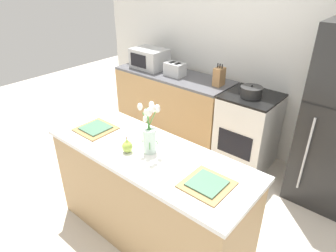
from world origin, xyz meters
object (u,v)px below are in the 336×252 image
object	(u,v)px
stove_range	(247,131)
pear_figurine	(127,146)
plate_setting_left	(96,129)
plate_setting_right	(207,184)
cooking_pot	(251,92)
flower_vase	(150,133)
microwave	(150,58)
toaster	(175,69)
knife_block	(219,77)

from	to	relation	value
stove_range	pear_figurine	xyz separation A→B (m)	(-0.21, -1.71, 0.52)
plate_setting_left	plate_setting_right	world-z (taller)	same
stove_range	cooking_pot	bearing A→B (deg)	-90.83
plate_setting_left	flower_vase	bearing A→B (deg)	5.12
cooking_pot	microwave	bearing A→B (deg)	178.50
plate_setting_left	toaster	world-z (taller)	toaster
toaster	knife_block	distance (m)	0.64
cooking_pot	microwave	size ratio (longest dim) A/B	0.51
plate_setting_right	plate_setting_left	bearing A→B (deg)	180.00
stove_range	plate_setting_left	distance (m)	1.85
stove_range	knife_block	world-z (taller)	knife_block
flower_vase	pear_figurine	size ratio (longest dim) A/B	3.06
flower_vase	plate_setting_left	world-z (taller)	flower_vase
plate_setting_right	toaster	size ratio (longest dim) A/B	1.09
microwave	flower_vase	bearing A→B (deg)	-46.47
plate_setting_left	knife_block	bearing A→B (deg)	82.15
stove_range	cooking_pot	distance (m)	0.52
flower_vase	microwave	size ratio (longest dim) A/B	0.88
stove_range	flower_vase	world-z (taller)	flower_vase
knife_block	stove_range	bearing A→B (deg)	-2.78
pear_figurine	plate_setting_left	world-z (taller)	pear_figurine
flower_vase	microwave	bearing A→B (deg)	133.53
plate_setting_left	toaster	distance (m)	1.66
flower_vase	pear_figurine	distance (m)	0.21
stove_range	pear_figurine	distance (m)	1.80
flower_vase	toaster	xyz separation A→B (m)	(-1.02, 1.55, -0.09)
toaster	cooking_pot	size ratio (longest dim) A/B	1.15
toaster	knife_block	xyz separation A→B (m)	(0.64, 0.06, 0.03)
stove_range	plate_setting_right	xyz separation A→B (m)	(0.49, -1.64, 0.48)
cooking_pot	pear_figurine	bearing A→B (deg)	-97.07
flower_vase	cooking_pot	size ratio (longest dim) A/B	1.72
stove_range	toaster	world-z (taller)	toaster
plate_setting_left	plate_setting_right	distance (m)	1.18
plate_setting_left	microwave	distance (m)	1.88
toaster	microwave	xyz separation A→B (m)	(-0.49, 0.03, 0.05)
pear_figurine	plate_setting_right	world-z (taller)	pear_figurine
stove_range	microwave	bearing A→B (deg)	-179.98
stove_range	microwave	distance (m)	1.70
microwave	knife_block	distance (m)	1.13
toaster	microwave	world-z (taller)	microwave
plate_setting_right	toaster	xyz separation A→B (m)	(-1.59, 1.61, 0.07)
pear_figurine	microwave	distance (m)	2.20
plate_setting_right	toaster	world-z (taller)	toaster
stove_range	toaster	bearing A→B (deg)	-178.18
pear_figurine	plate_setting_left	xyz separation A→B (m)	(-0.48, 0.06, -0.04)
plate_setting_right	knife_block	xyz separation A→B (m)	(-0.95, 1.67, 0.10)
plate_setting_right	microwave	world-z (taller)	microwave
toaster	knife_block	bearing A→B (deg)	5.13
toaster	cooking_pot	bearing A→B (deg)	-0.38
plate_setting_left	knife_block	size ratio (longest dim) A/B	1.13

